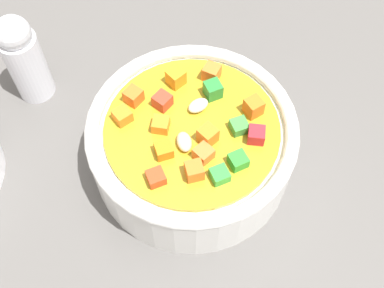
% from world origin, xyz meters
% --- Properties ---
extents(ground_plane, '(1.40, 1.40, 0.02)m').
position_xyz_m(ground_plane, '(0.00, 0.00, -0.01)').
color(ground_plane, '#565451').
extents(soup_bowl_main, '(0.16, 0.16, 0.07)m').
position_xyz_m(soup_bowl_main, '(-0.00, -0.00, 0.03)').
color(soup_bowl_main, white).
rests_on(soup_bowl_main, ground_plane).
extents(pepper_shaker, '(0.03, 0.03, 0.09)m').
position_xyz_m(pepper_shaker, '(0.16, 0.04, 0.04)').
color(pepper_shaker, silver).
rests_on(pepper_shaker, ground_plane).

